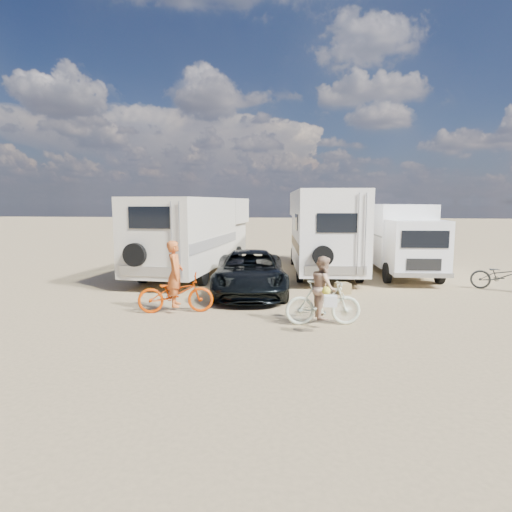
# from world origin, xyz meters

# --- Properties ---
(ground) EXTENTS (140.00, 140.00, 0.00)m
(ground) POSITION_xyz_m (0.00, 0.00, 0.00)
(ground) COLOR tan
(ground) RESTS_ON ground
(rv_main) EXTENTS (2.98, 7.54, 3.43)m
(rv_main) POSITION_xyz_m (0.49, 7.42, 1.72)
(rv_main) COLOR white
(rv_main) RESTS_ON ground
(rv_left) EXTENTS (3.32, 8.96, 3.14)m
(rv_left) POSITION_xyz_m (-4.82, 6.89, 1.57)
(rv_left) COLOR silver
(rv_left) RESTS_ON ground
(box_truck) EXTENTS (2.33, 5.60, 2.88)m
(box_truck) POSITION_xyz_m (3.64, 7.02, 1.44)
(box_truck) COLOR white
(box_truck) RESTS_ON ground
(dark_suv) EXTENTS (2.86, 5.21, 1.38)m
(dark_suv) POSITION_xyz_m (-2.06, 3.08, 0.69)
(dark_suv) COLOR black
(dark_suv) RESTS_ON ground
(bike_man) EXTENTS (2.12, 1.12, 1.06)m
(bike_man) POSITION_xyz_m (-3.75, 0.42, 0.53)
(bike_man) COLOR #CB3A00
(bike_man) RESTS_ON ground
(bike_woman) EXTENTS (1.89, 0.77, 1.10)m
(bike_woman) POSITION_xyz_m (0.15, -0.34, 0.55)
(bike_woman) COLOR beige
(bike_woman) RESTS_ON ground
(rider_man) EXTENTS (0.56, 0.72, 1.78)m
(rider_man) POSITION_xyz_m (-3.75, 0.42, 0.89)
(rider_man) COLOR #CA5D27
(rider_man) RESTS_ON ground
(rider_woman) EXTENTS (0.67, 0.81, 1.51)m
(rider_woman) POSITION_xyz_m (0.15, -0.34, 0.76)
(rider_woman) COLOR tan
(rider_woman) RESTS_ON ground
(bike_parked) EXTENTS (2.00, 1.45, 1.00)m
(bike_parked) POSITION_xyz_m (6.33, 4.36, 0.50)
(bike_parked) COLOR #262826
(bike_parked) RESTS_ON ground
(cooler) EXTENTS (0.57, 0.45, 0.42)m
(cooler) POSITION_xyz_m (-1.73, 3.46, 0.21)
(cooler) COLOR navy
(cooler) RESTS_ON ground
(crate) EXTENTS (0.55, 0.55, 0.34)m
(crate) POSITION_xyz_m (0.97, 3.34, 0.17)
(crate) COLOR olive
(crate) RESTS_ON ground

